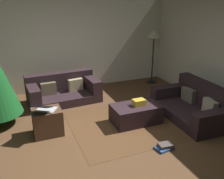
{
  "coord_description": "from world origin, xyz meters",
  "views": [
    {
      "loc": [
        -1.17,
        -3.41,
        2.36
      ],
      "look_at": [
        0.49,
        0.63,
        0.75
      ],
      "focal_mm": 39.22,
      "sensor_mm": 36.0,
      "label": 1
    }
  ],
  "objects_px": {
    "corner_lamp": "(154,38)",
    "side_table": "(48,122)",
    "book_stack": "(165,147)",
    "couch_left": "(63,90)",
    "couch_right": "(196,105)",
    "ottoman": "(136,114)",
    "tv_remote": "(138,104)",
    "gift_box": "(139,102)",
    "laptop": "(44,108)"
  },
  "relations": [
    {
      "from": "corner_lamp",
      "to": "side_table",
      "type": "bearing_deg",
      "value": -150.63
    },
    {
      "from": "book_stack",
      "to": "corner_lamp",
      "type": "bearing_deg",
      "value": 62.65
    },
    {
      "from": "couch_left",
      "to": "side_table",
      "type": "relative_size",
      "value": 3.33
    },
    {
      "from": "couch_right",
      "to": "side_table",
      "type": "xyz_separation_m",
      "value": [
        -3.01,
        0.46,
        -0.01
      ]
    },
    {
      "from": "corner_lamp",
      "to": "couch_right",
      "type": "bearing_deg",
      "value": -98.26
    },
    {
      "from": "ottoman",
      "to": "corner_lamp",
      "type": "relative_size",
      "value": 0.61
    },
    {
      "from": "tv_remote",
      "to": "book_stack",
      "type": "xyz_separation_m",
      "value": [
        -0.06,
        -1.07,
        -0.34
      ]
    },
    {
      "from": "gift_box",
      "to": "book_stack",
      "type": "relative_size",
      "value": 0.76
    },
    {
      "from": "couch_left",
      "to": "gift_box",
      "type": "xyz_separation_m",
      "value": [
        1.18,
        -1.72,
        0.17
      ]
    },
    {
      "from": "tv_remote",
      "to": "side_table",
      "type": "relative_size",
      "value": 0.31
    },
    {
      "from": "ottoman",
      "to": "laptop",
      "type": "bearing_deg",
      "value": 174.85
    },
    {
      "from": "side_table",
      "to": "book_stack",
      "type": "distance_m",
      "value": 2.15
    },
    {
      "from": "ottoman",
      "to": "laptop",
      "type": "height_order",
      "value": "laptop"
    },
    {
      "from": "book_stack",
      "to": "couch_left",
      "type": "bearing_deg",
      "value": 112.52
    },
    {
      "from": "ottoman",
      "to": "book_stack",
      "type": "bearing_deg",
      "value": -89.45
    },
    {
      "from": "couch_right",
      "to": "gift_box",
      "type": "relative_size",
      "value": 7.29
    },
    {
      "from": "couch_right",
      "to": "ottoman",
      "type": "relative_size",
      "value": 1.84
    },
    {
      "from": "ottoman",
      "to": "book_stack",
      "type": "distance_m",
      "value": 1.05
    },
    {
      "from": "tv_remote",
      "to": "corner_lamp",
      "type": "height_order",
      "value": "corner_lamp"
    },
    {
      "from": "tv_remote",
      "to": "book_stack",
      "type": "height_order",
      "value": "tv_remote"
    },
    {
      "from": "couch_right",
      "to": "laptop",
      "type": "bearing_deg",
      "value": 84.8
    },
    {
      "from": "book_stack",
      "to": "ottoman",
      "type": "bearing_deg",
      "value": 90.55
    },
    {
      "from": "side_table",
      "to": "tv_remote",
      "type": "bearing_deg",
      "value": -5.89
    },
    {
      "from": "laptop",
      "to": "couch_left",
      "type": "bearing_deg",
      "value": 67.93
    },
    {
      "from": "ottoman",
      "to": "couch_left",
      "type": "bearing_deg",
      "value": 123.52
    },
    {
      "from": "ottoman",
      "to": "laptop",
      "type": "distance_m",
      "value": 1.8
    },
    {
      "from": "laptop",
      "to": "gift_box",
      "type": "bearing_deg",
      "value": -5.35
    },
    {
      "from": "couch_left",
      "to": "laptop",
      "type": "relative_size",
      "value": 3.22
    },
    {
      "from": "side_table",
      "to": "gift_box",
      "type": "bearing_deg",
      "value": -7.16
    },
    {
      "from": "laptop",
      "to": "book_stack",
      "type": "bearing_deg",
      "value": -34.22
    },
    {
      "from": "tv_remote",
      "to": "laptop",
      "type": "bearing_deg",
      "value": 165.82
    },
    {
      "from": "couch_left",
      "to": "ottoman",
      "type": "xyz_separation_m",
      "value": [
        1.13,
        -1.7,
        -0.07
      ]
    },
    {
      "from": "couch_left",
      "to": "side_table",
      "type": "distance_m",
      "value": 1.61
    },
    {
      "from": "ottoman",
      "to": "laptop",
      "type": "xyz_separation_m",
      "value": [
        -1.76,
        0.16,
        0.36
      ]
    },
    {
      "from": "gift_box",
      "to": "tv_remote",
      "type": "bearing_deg",
      "value": 70.77
    },
    {
      "from": "laptop",
      "to": "ottoman",
      "type": "bearing_deg",
      "value": -5.15
    },
    {
      "from": "ottoman",
      "to": "side_table",
      "type": "height_order",
      "value": "side_table"
    },
    {
      "from": "couch_right",
      "to": "laptop",
      "type": "distance_m",
      "value": 3.09
    },
    {
      "from": "side_table",
      "to": "laptop",
      "type": "bearing_deg",
      "value": -123.33
    },
    {
      "from": "gift_box",
      "to": "side_table",
      "type": "relative_size",
      "value": 0.47
    },
    {
      "from": "ottoman",
      "to": "corner_lamp",
      "type": "height_order",
      "value": "corner_lamp"
    },
    {
      "from": "couch_left",
      "to": "tv_remote",
      "type": "xyz_separation_m",
      "value": [
        1.2,
        -1.68,
        0.12
      ]
    },
    {
      "from": "side_table",
      "to": "ottoman",
      "type": "bearing_deg",
      "value": -7.01
    },
    {
      "from": "couch_left",
      "to": "ottoman",
      "type": "relative_size",
      "value": 1.8
    },
    {
      "from": "couch_left",
      "to": "laptop",
      "type": "height_order",
      "value": "laptop"
    },
    {
      "from": "ottoman",
      "to": "couch_right",
      "type": "bearing_deg",
      "value": -10.79
    },
    {
      "from": "tv_remote",
      "to": "ottoman",
      "type": "bearing_deg",
      "value": -168.7
    },
    {
      "from": "side_table",
      "to": "laptop",
      "type": "height_order",
      "value": "laptop"
    },
    {
      "from": "gift_box",
      "to": "laptop",
      "type": "bearing_deg",
      "value": 174.65
    },
    {
      "from": "couch_right",
      "to": "ottoman",
      "type": "height_order",
      "value": "couch_right"
    }
  ]
}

